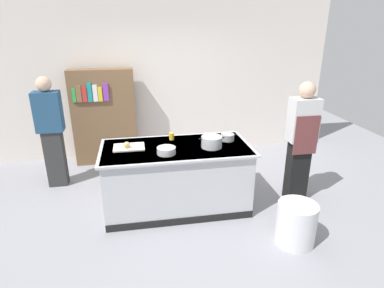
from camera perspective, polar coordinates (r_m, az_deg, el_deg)
ground_plane at (r=4.62m, az=-2.66°, el=-10.98°), size 10.00×10.00×0.00m
back_wall at (r=6.09m, az=-5.61°, el=11.90°), size 6.40×0.12×3.00m
counter_island at (r=4.39m, az=-2.76°, el=-5.82°), size 1.98×0.98×0.90m
cutting_board at (r=4.26m, az=-11.16°, el=-0.55°), size 0.40×0.28×0.02m
onion at (r=4.20m, az=-11.54°, el=-0.14°), size 0.08×0.08×0.08m
stock_pot at (r=4.19m, az=3.52°, el=0.38°), size 0.34×0.27×0.15m
sauce_pan at (r=4.46m, az=6.34°, el=1.21°), size 0.25×0.19×0.09m
mixing_bowl at (r=3.99m, az=-4.60°, el=-1.18°), size 0.24×0.24×0.09m
juice_cup at (r=4.47m, az=-3.66°, el=1.37°), size 0.07×0.07×0.10m
trash_bin at (r=4.01m, az=18.02°, el=-13.32°), size 0.46×0.46×0.51m
person_chef at (r=4.68m, az=18.84°, el=0.70°), size 0.38×0.25×1.72m
person_guest at (r=5.29m, az=-23.80°, el=2.26°), size 0.38×0.24×1.72m
bookshelf at (r=5.94m, az=-15.33°, el=4.64°), size 1.10×0.31×1.70m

